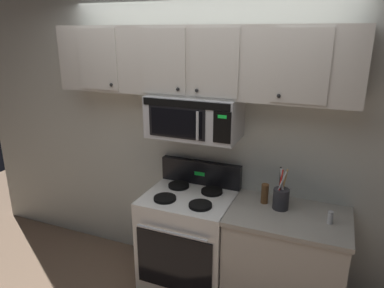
{
  "coord_description": "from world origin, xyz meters",
  "views": [
    {
      "loc": [
        1.08,
        -2.11,
        2.25
      ],
      "look_at": [
        0.0,
        0.49,
        1.35
      ],
      "focal_mm": 33.0,
      "sensor_mm": 36.0,
      "label": 1
    }
  ],
  "objects_px": {
    "stove_range": "(189,239)",
    "utensil_crock_charcoal": "(281,197)",
    "salt_shaker": "(330,218)",
    "over_range_microwave": "(194,117)",
    "pepper_mill": "(265,194)"
  },
  "relations": [
    {
      "from": "salt_shaker",
      "to": "pepper_mill",
      "type": "relative_size",
      "value": 0.6
    },
    {
      "from": "stove_range",
      "to": "utensil_crock_charcoal",
      "type": "bearing_deg",
      "value": 5.29
    },
    {
      "from": "over_range_microwave",
      "to": "utensil_crock_charcoal",
      "type": "distance_m",
      "value": 0.96
    },
    {
      "from": "pepper_mill",
      "to": "over_range_microwave",
      "type": "bearing_deg",
      "value": -179.72
    },
    {
      "from": "stove_range",
      "to": "over_range_microwave",
      "type": "height_order",
      "value": "over_range_microwave"
    },
    {
      "from": "over_range_microwave",
      "to": "utensil_crock_charcoal",
      "type": "relative_size",
      "value": 2.19
    },
    {
      "from": "utensil_crock_charcoal",
      "to": "pepper_mill",
      "type": "distance_m",
      "value": 0.15
    },
    {
      "from": "stove_range",
      "to": "pepper_mill",
      "type": "bearing_deg",
      "value": 10.84
    },
    {
      "from": "over_range_microwave",
      "to": "salt_shaker",
      "type": "relative_size",
      "value": 7.69
    },
    {
      "from": "utensil_crock_charcoal",
      "to": "salt_shaker",
      "type": "xyz_separation_m",
      "value": [
        0.38,
        -0.1,
        -0.05
      ]
    },
    {
      "from": "utensil_crock_charcoal",
      "to": "pepper_mill",
      "type": "relative_size",
      "value": 2.09
    },
    {
      "from": "salt_shaker",
      "to": "over_range_microwave",
      "type": "bearing_deg",
      "value": 172.85
    },
    {
      "from": "salt_shaker",
      "to": "pepper_mill",
      "type": "xyz_separation_m",
      "value": [
        -0.51,
        0.15,
        0.03
      ]
    },
    {
      "from": "stove_range",
      "to": "utensil_crock_charcoal",
      "type": "distance_m",
      "value": 0.93
    },
    {
      "from": "stove_range",
      "to": "over_range_microwave",
      "type": "xyz_separation_m",
      "value": [
        -0.0,
        0.12,
        1.11
      ]
    }
  ]
}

